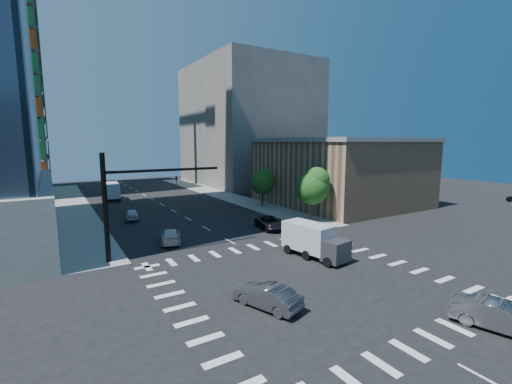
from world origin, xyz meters
TOP-DOWN VIEW (x-y plane):
  - ground at (0.00, 0.00)m, footprint 160.00×160.00m
  - road_markings at (0.00, 0.00)m, footprint 20.00×20.00m
  - sidewalk_ne at (12.50, 40.00)m, footprint 5.00×60.00m
  - sidewalk_nw at (-12.50, 40.00)m, footprint 5.00×60.00m
  - commercial_building at (25.00, 22.00)m, footprint 20.50×22.50m
  - bg_building_ne at (27.00, 55.00)m, footprint 24.00×30.00m
  - signal_mast_nw at (-10.00, 11.50)m, footprint 10.20×0.40m
  - tree_south at (12.63, 13.90)m, footprint 4.16×4.16m
  - tree_north at (12.93, 25.90)m, footprint 3.54×3.52m
  - car_nb_right at (4.77, -10.37)m, footprint 2.94×4.92m
  - car_nb_far at (6.31, 14.00)m, footprint 3.29×5.45m
  - car_sb_near at (-5.24, 14.68)m, footprint 3.20×5.02m
  - car_sb_mid at (-6.44, 27.23)m, footprint 2.36×4.30m
  - car_sb_cross at (-4.47, -1.75)m, footprint 2.95×4.71m
  - box_truck_near at (4.10, 3.56)m, footprint 3.20×5.83m
  - box_truck_far at (-6.18, 45.33)m, footprint 2.76×5.91m

SIDE VIEW (x-z plane):
  - ground at x=0.00m, z-range 0.00..0.00m
  - road_markings at x=0.00m, z-range 0.00..0.01m
  - sidewalk_ne at x=12.50m, z-range 0.00..0.15m
  - sidewalk_nw at x=-12.50m, z-range 0.00..0.15m
  - car_sb_near at x=-5.24m, z-range 0.00..1.36m
  - car_sb_mid at x=-6.44m, z-range 0.00..1.39m
  - car_nb_far at x=6.31m, z-range 0.00..1.42m
  - car_sb_cross at x=-4.47m, z-range 0.00..1.47m
  - car_nb_right at x=4.77m, z-range 0.00..1.53m
  - box_truck_near at x=4.10m, z-range -0.17..2.73m
  - box_truck_far at x=-6.18m, z-range -0.17..2.87m
  - tree_north at x=12.93m, z-range 1.10..6.88m
  - tree_south at x=12.63m, z-range 1.27..8.10m
  - commercial_building at x=25.00m, z-range 0.01..10.61m
  - signal_mast_nw at x=-10.00m, z-range 0.99..9.99m
  - bg_building_ne at x=27.00m, z-range 0.00..28.00m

